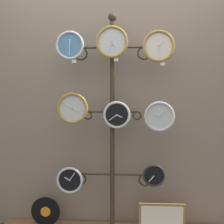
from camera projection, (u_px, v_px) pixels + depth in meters
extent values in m
cube|color=gray|center=(113.00, 91.00, 2.65)|extent=(4.40, 0.04, 2.80)
cylinder|color=#382D1E|center=(112.00, 129.00, 2.51)|extent=(0.04, 0.04, 2.03)
sphere|color=#382D1E|center=(112.00, 17.00, 2.46)|extent=(0.08, 0.08, 0.08)
cylinder|color=#382D1E|center=(97.00, 48.00, 2.48)|extent=(0.30, 0.02, 0.02)
torus|color=#382D1E|center=(81.00, 54.00, 2.49)|extent=(0.13, 0.02, 0.13)
cylinder|color=#382D1E|center=(128.00, 47.00, 2.47)|extent=(0.30, 0.02, 0.02)
torus|color=#382D1E|center=(144.00, 53.00, 2.46)|extent=(0.13, 0.02, 0.13)
cylinder|color=#382D1E|center=(100.00, 112.00, 2.51)|extent=(0.24, 0.02, 0.02)
torus|color=#382D1E|center=(88.00, 115.00, 2.52)|extent=(0.09, 0.02, 0.09)
cylinder|color=#382D1E|center=(125.00, 112.00, 2.50)|extent=(0.24, 0.02, 0.02)
torus|color=#382D1E|center=(137.00, 116.00, 2.49)|extent=(0.09, 0.02, 0.09)
cylinder|color=#382D1E|center=(96.00, 174.00, 2.55)|extent=(0.31, 0.02, 0.02)
torus|color=#382D1E|center=(80.00, 179.00, 2.56)|extent=(0.12, 0.02, 0.12)
cylinder|color=#382D1E|center=(128.00, 175.00, 2.53)|extent=(0.31, 0.02, 0.02)
torus|color=#382D1E|center=(145.00, 180.00, 2.52)|extent=(0.12, 0.02, 0.12)
cylinder|color=#4C84B2|center=(70.00, 46.00, 2.40)|extent=(0.24, 0.02, 0.24)
torus|color=silver|center=(70.00, 45.00, 2.39)|extent=(0.26, 0.02, 0.26)
cylinder|color=silver|center=(70.00, 45.00, 2.39)|extent=(0.01, 0.01, 0.01)
cube|color=silver|center=(70.00, 42.00, 2.39)|extent=(0.01, 0.00, 0.06)
cube|color=silver|center=(69.00, 50.00, 2.39)|extent=(0.01, 0.00, 0.09)
cylinder|color=silver|center=(112.00, 42.00, 2.40)|extent=(0.27, 0.02, 0.27)
torus|color=#A58438|center=(112.00, 42.00, 2.39)|extent=(0.30, 0.03, 0.30)
cylinder|color=#A58438|center=(112.00, 42.00, 2.39)|extent=(0.02, 0.01, 0.02)
cube|color=silver|center=(114.00, 45.00, 2.39)|extent=(0.05, 0.00, 0.05)
cube|color=silver|center=(110.00, 47.00, 2.39)|extent=(0.04, 0.00, 0.10)
cylinder|color=silver|center=(158.00, 46.00, 2.36)|extent=(0.26, 0.02, 0.26)
torus|color=#A58438|center=(159.00, 46.00, 2.35)|extent=(0.29, 0.03, 0.29)
cylinder|color=#A58438|center=(159.00, 46.00, 2.35)|extent=(0.02, 0.01, 0.02)
cube|color=silver|center=(161.00, 43.00, 2.34)|extent=(0.05, 0.00, 0.05)
cube|color=silver|center=(159.00, 52.00, 2.35)|extent=(0.02, 0.00, 0.10)
cylinder|color=silver|center=(73.00, 108.00, 2.42)|extent=(0.26, 0.02, 0.26)
torus|color=#A58438|center=(72.00, 108.00, 2.41)|extent=(0.29, 0.03, 0.29)
cylinder|color=#A58438|center=(72.00, 108.00, 2.41)|extent=(0.02, 0.01, 0.02)
cube|color=silver|center=(75.00, 110.00, 2.41)|extent=(0.06, 0.00, 0.03)
cube|color=silver|center=(68.00, 105.00, 2.41)|extent=(0.09, 0.00, 0.06)
cylinder|color=black|center=(117.00, 115.00, 2.44)|extent=(0.23, 0.02, 0.23)
torus|color=silver|center=(117.00, 115.00, 2.42)|extent=(0.25, 0.02, 0.25)
cylinder|color=silver|center=(117.00, 115.00, 2.42)|extent=(0.01, 0.01, 0.01)
cube|color=silver|center=(119.00, 116.00, 2.42)|extent=(0.05, 0.00, 0.03)
cube|color=silver|center=(113.00, 118.00, 2.42)|extent=(0.08, 0.00, 0.06)
cylinder|color=silver|center=(159.00, 116.00, 2.41)|extent=(0.25, 0.02, 0.25)
torus|color=silver|center=(159.00, 117.00, 2.39)|extent=(0.28, 0.03, 0.28)
cylinder|color=silver|center=(159.00, 116.00, 2.39)|extent=(0.02, 0.01, 0.02)
cube|color=silver|center=(156.00, 115.00, 2.39)|extent=(0.06, 0.00, 0.04)
cube|color=silver|center=(163.00, 112.00, 2.39)|extent=(0.06, 0.00, 0.08)
cylinder|color=black|center=(70.00, 180.00, 2.47)|extent=(0.23, 0.02, 0.23)
torus|color=silver|center=(70.00, 180.00, 2.46)|extent=(0.25, 0.02, 0.25)
cylinder|color=silver|center=(70.00, 180.00, 2.46)|extent=(0.01, 0.01, 0.01)
cube|color=silver|center=(67.00, 179.00, 2.46)|extent=(0.05, 0.00, 0.04)
cube|color=silver|center=(72.00, 177.00, 2.45)|extent=(0.06, 0.00, 0.08)
cylinder|color=black|center=(154.00, 175.00, 2.44)|extent=(0.19, 0.02, 0.19)
torus|color=#262628|center=(154.00, 176.00, 2.43)|extent=(0.21, 0.02, 0.21)
cylinder|color=#262628|center=(154.00, 176.00, 2.43)|extent=(0.01, 0.01, 0.01)
cube|color=silver|center=(152.00, 178.00, 2.43)|extent=(0.03, 0.00, 0.04)
cube|color=silver|center=(151.00, 179.00, 2.43)|extent=(0.05, 0.00, 0.06)
cylinder|color=black|center=(46.00, 212.00, 2.59)|extent=(0.29, 0.01, 0.29)
cylinder|color=orange|center=(45.00, 212.00, 2.59)|extent=(0.10, 0.00, 0.10)
cube|color=olive|center=(162.00, 219.00, 2.44)|extent=(0.43, 0.02, 0.29)
cube|color=white|center=(162.00, 219.00, 2.43)|extent=(0.39, 0.00, 0.24)
cube|color=white|center=(74.00, 61.00, 2.40)|extent=(0.04, 0.00, 0.03)
cube|color=white|center=(116.00, 60.00, 2.40)|extent=(0.04, 0.00, 0.03)
cube|color=white|center=(163.00, 64.00, 2.36)|extent=(0.04, 0.00, 0.03)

